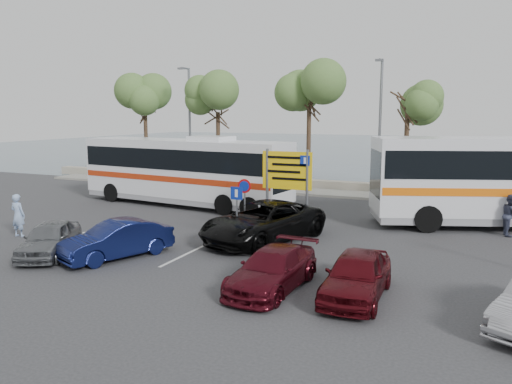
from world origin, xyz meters
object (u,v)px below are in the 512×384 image
at_px(street_lamp_right, 380,122).
at_px(pedestrian_near, 18,215).
at_px(car_blue, 117,240).
at_px(car_maroon, 273,269).
at_px(coach_bus_left, 184,173).
at_px(car_red, 357,275).
at_px(pedestrian_far, 511,215).
at_px(street_lamp_left, 189,121).
at_px(direction_sign, 287,177).
at_px(car_silver_a, 50,239).
at_px(suv_black, 263,222).

xyz_separation_m(street_lamp_right, pedestrian_near, (-12.00, -15.40, -3.70)).
bearing_deg(car_blue, car_maroon, 15.50).
relative_size(coach_bus_left, car_maroon, 3.15).
distance_m(car_red, pedestrian_far, 10.65).
bearing_deg(coach_bus_left, street_lamp_right, 34.00).
bearing_deg(street_lamp_right, street_lamp_left, 180.00).
bearing_deg(car_maroon, street_lamp_right, 93.69).
relative_size(coach_bus_left, car_blue, 3.18).
height_order(car_red, pedestrian_near, pedestrian_near).
bearing_deg(coach_bus_left, pedestrian_far, -2.18).
relative_size(street_lamp_right, direction_sign, 2.23).
xyz_separation_m(street_lamp_right, car_silver_a, (-8.60, -17.02, -3.98)).
bearing_deg(car_maroon, suv_black, 119.24).
distance_m(coach_bus_left, suv_black, 9.13).
xyz_separation_m(car_silver_a, car_blue, (2.40, 0.74, 0.04)).
bearing_deg(pedestrian_near, street_lamp_left, -89.97).
distance_m(car_maroon, car_red, 2.42).
xyz_separation_m(car_blue, car_maroon, (6.23, -0.74, -0.07)).
height_order(street_lamp_right, direction_sign, street_lamp_right).
height_order(street_lamp_right, car_blue, street_lamp_right).
relative_size(street_lamp_left, direction_sign, 2.23).
bearing_deg(car_maroon, car_blue, 176.86).
bearing_deg(car_blue, pedestrian_near, -166.42).
relative_size(direction_sign, car_maroon, 0.89).
relative_size(street_lamp_right, car_maroon, 1.98).
bearing_deg(pedestrian_near, car_maroon, 168.65).
height_order(street_lamp_left, coach_bus_left, street_lamp_left).
relative_size(coach_bus_left, suv_black, 2.23).
bearing_deg(car_blue, street_lamp_left, 134.89).
height_order(coach_bus_left, car_red, coach_bus_left).
relative_size(suv_black, pedestrian_far, 3.25).
distance_m(coach_bus_left, car_silver_a, 10.72).
bearing_deg(street_lamp_right, pedestrian_far, -46.11).
height_order(street_lamp_right, car_silver_a, street_lamp_right).
distance_m(street_lamp_right, coach_bus_left, 11.79).
bearing_deg(pedestrian_far, direction_sign, 103.39).
relative_size(coach_bus_left, pedestrian_near, 7.07).
bearing_deg(pedestrian_far, street_lamp_left, 63.19).
relative_size(street_lamp_left, car_silver_a, 2.19).
relative_size(direction_sign, car_silver_a, 0.99).
height_order(street_lamp_right, car_maroon, street_lamp_right).
xyz_separation_m(car_silver_a, pedestrian_near, (-3.40, 1.62, 0.28)).
bearing_deg(street_lamp_left, car_silver_a, -75.52).
height_order(coach_bus_left, car_silver_a, coach_bus_left).
bearing_deg(pedestrian_near, coach_bus_left, -109.22).
bearing_deg(car_silver_a, car_red, -24.92).
height_order(coach_bus_left, car_blue, coach_bus_left).
xyz_separation_m(suv_black, pedestrian_far, (9.13, 4.99, 0.08)).
bearing_deg(car_silver_a, car_maroon, -26.32).
distance_m(direction_sign, coach_bus_left, 8.49).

